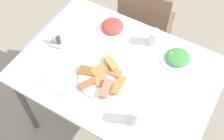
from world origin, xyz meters
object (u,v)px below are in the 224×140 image
at_px(dining_table, 117,76).
at_px(fork, 48,88).
at_px(paper_napkin, 50,86).
at_px(salad_plate_greens, 177,58).
at_px(soda_can, 135,116).
at_px(drinking_glass, 154,37).
at_px(dining_chair, 145,23).
at_px(pide_platter, 104,77).
at_px(condiment_caddy, 57,41).
at_px(salad_plate_rice, 113,27).
at_px(spoon, 52,84).

xyz_separation_m(dining_table, fork, (-0.28, -0.34, 0.08)).
relative_size(paper_napkin, fork, 0.72).
bearing_deg(fork, salad_plate_greens, 52.68).
distance_m(salad_plate_greens, paper_napkin, 0.82).
distance_m(soda_can, drinking_glass, 0.59).
bearing_deg(dining_chair, soda_can, -68.19).
xyz_separation_m(pide_platter, soda_can, (0.29, -0.15, 0.05)).
bearing_deg(soda_can, condiment_caddy, 161.20).
bearing_deg(soda_can, dining_chair, 111.81).
relative_size(salad_plate_greens, soda_can, 1.80).
relative_size(drinking_glass, paper_napkin, 0.78).
height_order(fork, condiment_caddy, condiment_caddy).
xyz_separation_m(dining_table, pide_platter, (-0.04, -0.11, 0.09)).
height_order(salad_plate_rice, soda_can, soda_can).
bearing_deg(salad_plate_greens, pide_platter, -132.15).
distance_m(dining_table, spoon, 0.42).
xyz_separation_m(pide_platter, fork, (-0.25, -0.23, -0.01)).
height_order(salad_plate_rice, paper_napkin, salad_plate_rice).
relative_size(salad_plate_rice, drinking_glass, 2.02).
relative_size(drinking_glass, spoon, 0.63).
height_order(dining_table, spoon, spoon).
relative_size(salad_plate_rice, paper_napkin, 1.57).
bearing_deg(soda_can, spoon, -175.88).
height_order(fork, spoon, same).
bearing_deg(drinking_glass, fork, -120.79).
height_order(salad_plate_greens, spoon, salad_plate_greens).
bearing_deg(condiment_caddy, spoon, -59.26).
bearing_deg(drinking_glass, salad_plate_greens, -14.39).
height_order(dining_table, condiment_caddy, condiment_caddy).
xyz_separation_m(salad_plate_greens, drinking_glass, (-0.20, 0.05, 0.04)).
distance_m(dining_chair, drinking_glass, 0.53).
height_order(drinking_glass, paper_napkin, drinking_glass).
bearing_deg(condiment_caddy, paper_napkin, -60.80).
height_order(soda_can, drinking_glass, soda_can).
xyz_separation_m(salad_plate_greens, condiment_caddy, (-0.75, -0.28, 0.01)).
distance_m(dining_chair, spoon, 1.03).
bearing_deg(dining_table, condiment_caddy, -177.62).
height_order(salad_plate_rice, fork, salad_plate_rice).
xyz_separation_m(dining_table, soda_can, (0.26, -0.26, 0.14)).
bearing_deg(dining_chair, spoon, -99.60).
height_order(dining_chair, pide_platter, dining_chair).
bearing_deg(soda_can, dining_table, 134.75).
bearing_deg(pide_platter, salad_plate_rice, 112.67).
bearing_deg(dining_table, fork, -130.32).
relative_size(soda_can, fork, 0.63).
distance_m(dining_table, drinking_glass, 0.35).
bearing_deg(soda_can, pide_platter, 152.53).
bearing_deg(drinking_glass, soda_can, -74.50).
distance_m(paper_napkin, condiment_caddy, 0.34).
bearing_deg(fork, dining_chair, 87.66).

